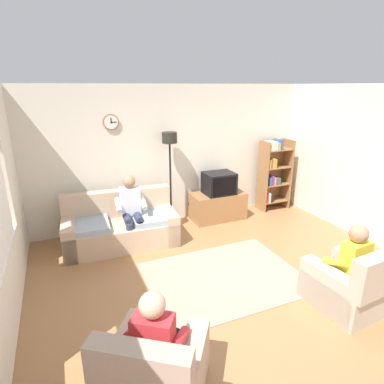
# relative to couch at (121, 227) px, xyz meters

# --- Properties ---
(ground_plane) EXTENTS (12.00, 12.00, 0.00)m
(ground_plane) POSITION_rel_couch_xyz_m (1.29, -1.91, -0.31)
(ground_plane) COLOR #9E6B42
(back_wall_assembly) EXTENTS (6.20, 0.17, 2.70)m
(back_wall_assembly) POSITION_rel_couch_xyz_m (1.29, 0.75, 1.04)
(back_wall_assembly) COLOR silver
(back_wall_assembly) RESTS_ON ground_plane
(couch) EXTENTS (1.95, 1.00, 0.90)m
(couch) POSITION_rel_couch_xyz_m (0.00, 0.00, 0.00)
(couch) COLOR tan
(couch) RESTS_ON ground_plane
(tv_stand) EXTENTS (1.10, 0.56, 0.56)m
(tv_stand) POSITION_rel_couch_xyz_m (2.08, 0.34, -0.03)
(tv_stand) COLOR olive
(tv_stand) RESTS_ON ground_plane
(tv) EXTENTS (0.60, 0.49, 0.44)m
(tv) POSITION_rel_couch_xyz_m (2.08, 0.31, 0.47)
(tv) COLOR black
(tv) RESTS_ON tv_stand
(bookshelf) EXTENTS (0.68, 0.36, 1.58)m
(bookshelf) POSITION_rel_couch_xyz_m (3.46, 0.41, 0.52)
(bookshelf) COLOR olive
(bookshelf) RESTS_ON ground_plane
(floor_lamp) EXTENTS (0.28, 0.28, 1.85)m
(floor_lamp) POSITION_rel_couch_xyz_m (1.09, 0.44, 1.14)
(floor_lamp) COLOR black
(floor_lamp) RESTS_ON ground_plane
(armchair_near_window) EXTENTS (1.16, 1.18, 0.90)m
(armchair_near_window) POSITION_rel_couch_xyz_m (-0.30, -3.09, -0.02)
(armchair_near_window) COLOR tan
(armchair_near_window) RESTS_ON ground_plane
(armchair_near_bookshelf) EXTENTS (0.86, 0.93, 0.90)m
(armchair_near_bookshelf) POSITION_rel_couch_xyz_m (2.30, -2.80, -0.02)
(armchair_near_bookshelf) COLOR #BCAD99
(armchair_near_bookshelf) RESTS_ON ground_plane
(area_rug) EXTENTS (2.20, 1.70, 0.01)m
(area_rug) POSITION_rel_couch_xyz_m (1.17, -1.64, -0.31)
(area_rug) COLOR gray
(area_rug) RESTS_ON ground_plane
(person_on_couch) EXTENTS (0.53, 0.55, 1.24)m
(person_on_couch) POSITION_rel_couch_xyz_m (0.19, -0.11, 0.39)
(person_on_couch) COLOR silver
(person_on_couch) RESTS_ON ground_plane
(person_in_left_armchair) EXTENTS (0.61, 0.64, 1.12)m
(person_in_left_armchair) POSITION_rel_couch_xyz_m (-0.25, -3.02, 0.29)
(person_in_left_armchair) COLOR red
(person_in_left_armchair) RESTS_ON ground_plane
(person_in_right_armchair) EXTENTS (0.53, 0.56, 1.12)m
(person_in_right_armchair) POSITION_rel_couch_xyz_m (2.30, -2.71, 0.29)
(person_in_right_armchair) COLOR yellow
(person_in_right_armchair) RESTS_ON ground_plane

